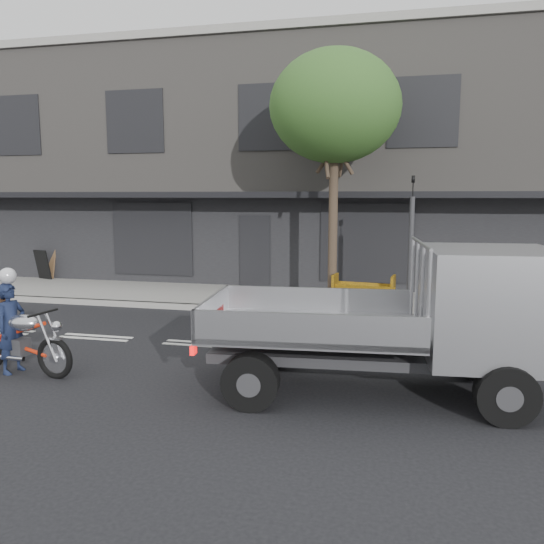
{
  "coord_description": "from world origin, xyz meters",
  "views": [
    {
      "loc": [
        3.74,
        -9.95,
        3.02
      ],
      "look_at": [
        1.37,
        0.5,
        1.47
      ],
      "focal_mm": 35.0,
      "sensor_mm": 36.0,
      "label": 1
    }
  ],
  "objects_px": {
    "flatbed_ute": "(455,309)",
    "sandwich_board": "(43,265)",
    "traffic_light_pole": "(411,252)",
    "rider": "(11,328)",
    "construction_barrier": "(363,292)",
    "motorcycle": "(20,340)",
    "street_tree": "(335,108)"
  },
  "relations": [
    {
      "from": "street_tree",
      "to": "motorcycle",
      "type": "height_order",
      "value": "street_tree"
    },
    {
      "from": "flatbed_ute",
      "to": "rider",
      "type": "bearing_deg",
      "value": 179.41
    },
    {
      "from": "traffic_light_pole",
      "to": "street_tree",
      "type": "bearing_deg",
      "value": 156.97
    },
    {
      "from": "rider",
      "to": "street_tree",
      "type": "bearing_deg",
      "value": -27.6
    },
    {
      "from": "rider",
      "to": "sandwich_board",
      "type": "bearing_deg",
      "value": 41.66
    },
    {
      "from": "flatbed_ute",
      "to": "sandwich_board",
      "type": "distance_m",
      "value": 14.96
    },
    {
      "from": "motorcycle",
      "to": "flatbed_ute",
      "type": "bearing_deg",
      "value": 12.23
    },
    {
      "from": "motorcycle",
      "to": "construction_barrier",
      "type": "relative_size",
      "value": 1.38
    },
    {
      "from": "street_tree",
      "to": "sandwich_board",
      "type": "height_order",
      "value": "street_tree"
    },
    {
      "from": "construction_barrier",
      "to": "sandwich_board",
      "type": "xyz_separation_m",
      "value": [
        -11.09,
        2.5,
        0.07
      ]
    },
    {
      "from": "street_tree",
      "to": "traffic_light_pole",
      "type": "distance_m",
      "value": 4.23
    },
    {
      "from": "construction_barrier",
      "to": "sandwich_board",
      "type": "bearing_deg",
      "value": 167.3
    },
    {
      "from": "street_tree",
      "to": "traffic_light_pole",
      "type": "height_order",
      "value": "street_tree"
    },
    {
      "from": "flatbed_ute",
      "to": "construction_barrier",
      "type": "xyz_separation_m",
      "value": [
        -1.62,
        5.37,
        -0.76
      ]
    },
    {
      "from": "motorcycle",
      "to": "construction_barrier",
      "type": "distance_m",
      "value": 8.01
    },
    {
      "from": "rider",
      "to": "sandwich_board",
      "type": "height_order",
      "value": "rider"
    },
    {
      "from": "traffic_light_pole",
      "to": "sandwich_board",
      "type": "height_order",
      "value": "traffic_light_pole"
    },
    {
      "from": "street_tree",
      "to": "motorcycle",
      "type": "xyz_separation_m",
      "value": [
        -4.6,
        -6.54,
        -4.69
      ]
    },
    {
      "from": "construction_barrier",
      "to": "street_tree",
      "type": "bearing_deg",
      "value": 141.23
    },
    {
      "from": "traffic_light_pole",
      "to": "construction_barrier",
      "type": "xyz_separation_m",
      "value": [
        -1.13,
        0.15,
        -1.06
      ]
    },
    {
      "from": "street_tree",
      "to": "rider",
      "type": "distance_m",
      "value": 9.25
    },
    {
      "from": "street_tree",
      "to": "flatbed_ute",
      "type": "bearing_deg",
      "value": -67.69
    },
    {
      "from": "traffic_light_pole",
      "to": "motorcycle",
      "type": "height_order",
      "value": "traffic_light_pole"
    },
    {
      "from": "traffic_light_pole",
      "to": "construction_barrier",
      "type": "height_order",
      "value": "traffic_light_pole"
    },
    {
      "from": "rider",
      "to": "construction_barrier",
      "type": "height_order",
      "value": "rider"
    },
    {
      "from": "traffic_light_pole",
      "to": "sandwich_board",
      "type": "relative_size",
      "value": 3.42
    },
    {
      "from": "construction_barrier",
      "to": "rider",
      "type": "bearing_deg",
      "value": -133.93
    },
    {
      "from": "street_tree",
      "to": "motorcycle",
      "type": "bearing_deg",
      "value": -125.14
    },
    {
      "from": "traffic_light_pole",
      "to": "rider",
      "type": "height_order",
      "value": "traffic_light_pole"
    },
    {
      "from": "motorcycle",
      "to": "rider",
      "type": "xyz_separation_m",
      "value": [
        -0.15,
        0.0,
        0.2
      ]
    },
    {
      "from": "street_tree",
      "to": "flatbed_ute",
      "type": "height_order",
      "value": "street_tree"
    },
    {
      "from": "traffic_light_pole",
      "to": "motorcycle",
      "type": "relative_size",
      "value": 1.59
    }
  ]
}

